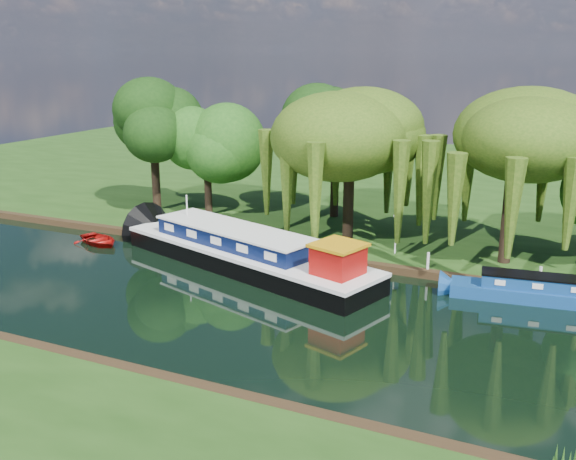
% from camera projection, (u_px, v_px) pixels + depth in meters
% --- Properties ---
extents(ground, '(120.00, 120.00, 0.00)m').
position_uv_depth(ground, '(325.00, 322.00, 30.65)').
color(ground, black).
extents(far_bank, '(120.00, 52.00, 0.45)m').
position_uv_depth(far_bank, '(456.00, 186.00, 60.37)').
color(far_bank, '#19380F').
rests_on(far_bank, ground).
extents(dutch_barge, '(18.29, 9.30, 3.78)m').
position_uv_depth(dutch_barge, '(247.00, 253.00, 38.00)').
color(dutch_barge, black).
rests_on(dutch_barge, ground).
extents(narrowboat, '(10.50, 3.01, 1.51)m').
position_uv_depth(narrowboat, '(555.00, 293.00, 32.84)').
color(narrowboat, navy).
rests_on(narrowboat, ground).
extents(red_dinghy, '(4.21, 3.62, 0.74)m').
position_uv_depth(red_dinghy, '(99.00, 244.00, 42.98)').
color(red_dinghy, '#9A0D0B').
rests_on(red_dinghy, ground).
extents(willow_left, '(7.81, 7.81, 9.36)m').
position_uv_depth(willow_left, '(350.00, 136.00, 40.69)').
color(willow_left, black).
rests_on(willow_left, far_bank).
extents(willow_right, '(7.57, 7.57, 9.22)m').
position_uv_depth(willow_right, '(514.00, 149.00, 36.12)').
color(willow_right, black).
rests_on(willow_right, far_bank).
extents(tree_far_left, '(5.02, 5.02, 8.09)m').
position_uv_depth(tree_far_left, '(206.00, 142.00, 47.16)').
color(tree_far_left, black).
rests_on(tree_far_left, far_bank).
extents(tree_far_back, '(5.43, 5.43, 9.13)m').
position_uv_depth(tree_far_back, '(153.00, 128.00, 48.52)').
color(tree_far_back, black).
rests_on(tree_far_back, far_bank).
extents(tree_far_mid, '(5.45, 5.45, 8.93)m').
position_uv_depth(tree_far_mid, '(336.00, 134.00, 46.72)').
color(tree_far_mid, black).
rests_on(tree_far_mid, far_bank).
extents(lamppost, '(0.36, 0.36, 2.56)m').
position_uv_depth(lamppost, '(396.00, 223.00, 38.99)').
color(lamppost, silver).
rests_on(lamppost, far_bank).
extents(mooring_posts, '(19.16, 0.16, 1.00)m').
position_uv_depth(mooring_posts, '(369.00, 253.00, 37.95)').
color(mooring_posts, silver).
rests_on(mooring_posts, far_bank).
extents(reeds_near, '(33.70, 1.50, 1.10)m').
position_uv_depth(reeds_near, '(436.00, 427.00, 21.12)').
color(reeds_near, '#1E4D14').
rests_on(reeds_near, ground).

